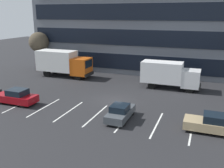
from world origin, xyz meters
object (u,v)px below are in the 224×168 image
object	(u,v)px
bare_tree	(39,42)
sedan_maroon	(17,97)
sedan_tan	(212,124)
box_truck_orange	(63,62)
sedan_charcoal	(120,112)
box_truck_white	(169,74)

from	to	relation	value
bare_tree	sedan_maroon	bearing A→B (deg)	-61.75
sedan_tan	box_truck_orange	bearing A→B (deg)	150.42
sedan_charcoal	sedan_maroon	size ratio (longest dim) A/B	0.90
box_truck_orange	bare_tree	bearing A→B (deg)	153.02
sedan_maroon	bare_tree	world-z (taller)	bare_tree
sedan_charcoal	bare_tree	world-z (taller)	bare_tree
sedan_maroon	bare_tree	size ratio (longest dim) A/B	0.72
box_truck_orange	sedan_maroon	distance (m)	12.02
box_truck_white	box_truck_orange	size ratio (longest dim) A/B	0.87
box_truck_white	box_truck_orange	bearing A→B (deg)	177.26
box_truck_white	box_truck_orange	world-z (taller)	box_truck_orange
box_truck_orange	bare_tree	size ratio (longest dim) A/B	1.34
sedan_charcoal	sedan_maroon	xyz separation A→B (m)	(-11.27, 0.00, 0.08)
box_truck_white	sedan_maroon	distance (m)	17.66
sedan_tan	sedan_charcoal	distance (m)	7.50
box_truck_white	sedan_tan	size ratio (longest dim) A/B	1.69
bare_tree	box_truck_orange	bearing A→B (deg)	-26.98
sedan_tan	bare_tree	xyz separation A→B (m)	(-26.88, 14.88, 3.72)
box_truck_white	sedan_tan	world-z (taller)	box_truck_white
box_truck_orange	sedan_maroon	bearing A→B (deg)	-81.97
box_truck_white	bare_tree	size ratio (longest dim) A/B	1.17
sedan_tan	sedan_maroon	bearing A→B (deg)	-179.32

